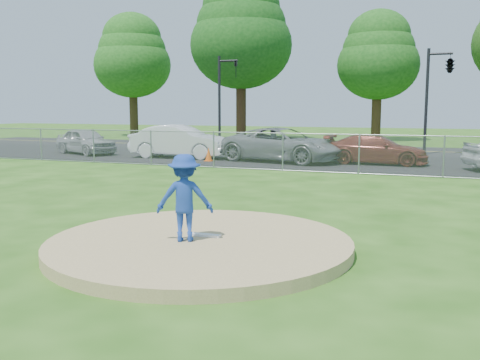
# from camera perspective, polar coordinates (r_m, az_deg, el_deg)

# --- Properties ---
(ground) EXTENTS (120.00, 120.00, 0.00)m
(ground) POSITION_cam_1_polar(r_m,az_deg,el_deg) (19.01, 8.65, 0.05)
(ground) COLOR #214E11
(ground) RESTS_ON ground
(pitchers_mound) EXTENTS (5.40, 5.40, 0.20)m
(pitchers_mound) POSITION_cam_1_polar(r_m,az_deg,el_deg) (9.62, -4.29, -6.83)
(pitchers_mound) COLOR tan
(pitchers_mound) RESTS_ON ground
(pitching_rubber) EXTENTS (0.60, 0.15, 0.04)m
(pitching_rubber) POSITION_cam_1_polar(r_m,az_deg,el_deg) (9.76, -3.80, -5.88)
(pitching_rubber) COLOR white
(pitching_rubber) RESTS_ON pitchers_mound
(chain_link_fence) EXTENTS (40.00, 0.06, 1.50)m
(chain_link_fence) POSITION_cam_1_polar(r_m,az_deg,el_deg) (20.87, 9.86, 2.78)
(chain_link_fence) COLOR gray
(chain_link_fence) RESTS_ON ground
(parking_lot) EXTENTS (50.00, 8.00, 0.01)m
(parking_lot) POSITION_cam_1_polar(r_m,az_deg,el_deg) (25.35, 11.79, 1.90)
(parking_lot) COLOR black
(parking_lot) RESTS_ON ground
(street) EXTENTS (60.00, 7.00, 0.01)m
(street) POSITION_cam_1_polar(r_m,az_deg,el_deg) (32.75, 13.90, 3.13)
(street) COLOR black
(street) RESTS_ON ground
(tree_far_left) EXTENTS (6.72, 6.72, 10.74)m
(tree_far_left) POSITION_cam_1_polar(r_m,az_deg,el_deg) (49.10, -11.42, 12.91)
(tree_far_left) COLOR #342413
(tree_far_left) RESTS_ON ground
(tree_left) EXTENTS (7.84, 7.84, 12.53)m
(tree_left) POSITION_cam_1_polar(r_m,az_deg,el_deg) (42.55, 0.12, 15.48)
(tree_left) COLOR #331D12
(tree_left) RESTS_ON ground
(tree_center) EXTENTS (6.16, 6.16, 9.84)m
(tree_center) POSITION_cam_1_polar(r_m,az_deg,el_deg) (42.89, 14.53, 12.80)
(tree_center) COLOR #392414
(tree_center) RESTS_ON ground
(traffic_signal_left) EXTENTS (1.28, 0.20, 5.60)m
(traffic_signal_left) POSITION_cam_1_polar(r_m,az_deg,el_deg) (32.99, -1.83, 9.22)
(traffic_signal_left) COLOR black
(traffic_signal_left) RESTS_ON ground
(traffic_signal_center) EXTENTS (1.42, 2.48, 5.60)m
(traffic_signal_center) POSITION_cam_1_polar(r_m,az_deg,el_deg) (30.49, 21.27, 11.17)
(traffic_signal_center) COLOR black
(traffic_signal_center) RESTS_ON ground
(pitcher) EXTENTS (1.12, 0.89, 1.52)m
(pitcher) POSITION_cam_1_polar(r_m,az_deg,el_deg) (9.33, -5.93, -1.90)
(pitcher) COLOR #1B3C96
(pitcher) RESTS_ON pitchers_mound
(traffic_cone) EXTENTS (0.34, 0.34, 0.65)m
(traffic_cone) POSITION_cam_1_polar(r_m,az_deg,el_deg) (25.17, -3.37, 2.77)
(traffic_cone) COLOR #FF5E0D
(traffic_cone) RESTS_ON parking_lot
(parked_car_silver) EXTENTS (4.42, 3.12, 1.40)m
(parked_car_silver) POSITION_cam_1_polar(r_m,az_deg,el_deg) (30.17, -16.14, 4.01)
(parked_car_silver) COLOR #A2A3A7
(parked_car_silver) RESTS_ON parking_lot
(parked_car_white) EXTENTS (5.07, 2.03, 1.64)m
(parked_car_white) POSITION_cam_1_polar(r_m,az_deg,el_deg) (26.99, -6.43, 4.12)
(parked_car_white) COLOR white
(parked_car_white) RESTS_ON parking_lot
(parked_car_gray) EXTENTS (6.09, 3.76, 1.57)m
(parked_car_gray) POSITION_cam_1_polar(r_m,az_deg,el_deg) (24.95, 4.58, 3.77)
(parked_car_gray) COLOR gray
(parked_car_gray) RESTS_ON parking_lot
(parked_car_darkred) EXTENTS (4.51, 1.90, 1.30)m
(parked_car_darkred) POSITION_cam_1_polar(r_m,az_deg,el_deg) (24.56, 14.33, 3.18)
(parked_car_darkred) COLOR maroon
(parked_car_darkred) RESTS_ON parking_lot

